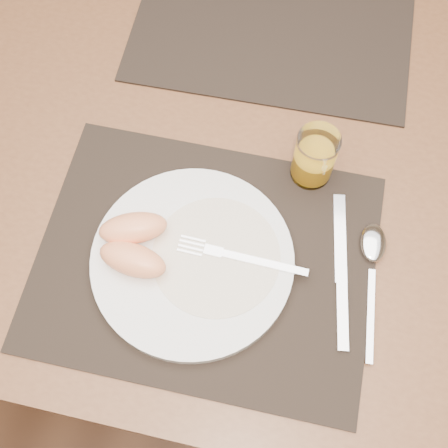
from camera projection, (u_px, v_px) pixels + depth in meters
ground at (240, 281)px, 1.53m from camera, size 5.00×5.00×0.00m
table at (251, 157)px, 0.92m from camera, size 1.40×0.90×0.75m
placemat_near at (205, 261)px, 0.76m from camera, size 0.45×0.35×0.00m
placemat_far at (275, 17)px, 0.93m from camera, size 0.46×0.36×0.00m
plate at (193, 260)px, 0.75m from camera, size 0.27×0.27×0.02m
plate_dressing at (216, 256)px, 0.74m from camera, size 0.17×0.17×0.00m
fork at (231, 255)px, 0.74m from camera, size 0.17×0.02×0.00m
knife at (341, 282)px, 0.74m from camera, size 0.05×0.22×0.01m
spoon at (373, 253)px, 0.75m from camera, size 0.04×0.19×0.01m
juice_glass at (314, 159)px, 0.77m from camera, size 0.06×0.06×0.09m
grapefruit_wedges at (133, 244)px, 0.73m from camera, size 0.11×0.11×0.04m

